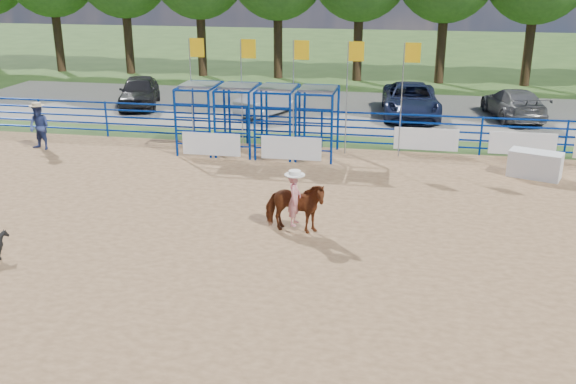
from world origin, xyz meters
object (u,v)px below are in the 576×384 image
object	(u,v)px
car_b	(269,101)
car_c	(411,100)
announcer_table	(535,164)
car_d	(513,104)
spectator_cowboy	(39,126)
car_a	(139,91)
horse_and_rider	(295,202)

from	to	relation	value
car_b	car_c	size ratio (longest dim) A/B	0.71
announcer_table	car_d	bearing A→B (deg)	86.81
spectator_cowboy	car_d	size ratio (longest dim) A/B	0.38
spectator_cowboy	car_d	world-z (taller)	spectator_cowboy
announcer_table	car_b	xyz separation A→B (m)	(-10.86, 7.85, 0.19)
announcer_table	car_a	xyz separation A→B (m)	(-17.67, 8.42, 0.31)
spectator_cowboy	car_a	xyz separation A→B (m)	(0.53, 8.32, -0.15)
horse_and_rider	car_b	size ratio (longest dim) A/B	0.62
horse_and_rider	car_a	xyz separation A→B (m)	(-10.57, 14.58, -0.09)
spectator_cowboy	car_a	bearing A→B (deg)	86.33
car_b	car_d	world-z (taller)	car_d
car_a	car_b	bearing A→B (deg)	-21.91
car_d	spectator_cowboy	bearing A→B (deg)	14.77
announcer_table	horse_and_rider	distance (m)	9.41
car_a	car_c	world-z (taller)	car_c
announcer_table	car_c	distance (m)	9.63
spectator_cowboy	car_a	world-z (taller)	spectator_cowboy
announcer_table	spectator_cowboy	bearing A→B (deg)	179.67
car_b	car_d	bearing A→B (deg)	-150.62
car_c	announcer_table	bearing A→B (deg)	-68.01
horse_and_rider	spectator_cowboy	size ratio (longest dim) A/B	1.34
spectator_cowboy	car_c	xyz separation A→B (m)	(14.00, 8.55, -0.15)
horse_and_rider	car_b	bearing A→B (deg)	105.00
spectator_cowboy	car_a	distance (m)	8.34
announcer_table	car_c	size ratio (longest dim) A/B	0.30
announcer_table	spectator_cowboy	world-z (taller)	spectator_cowboy
horse_and_rider	car_c	size ratio (longest dim) A/B	0.44
car_a	horse_and_rider	bearing A→B (deg)	-71.18
horse_and_rider	spectator_cowboy	world-z (taller)	horse_and_rider
car_b	car_c	world-z (taller)	car_c
horse_and_rider	car_d	bearing A→B (deg)	63.55
horse_and_rider	car_b	xyz separation A→B (m)	(-3.75, 14.01, -0.22)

